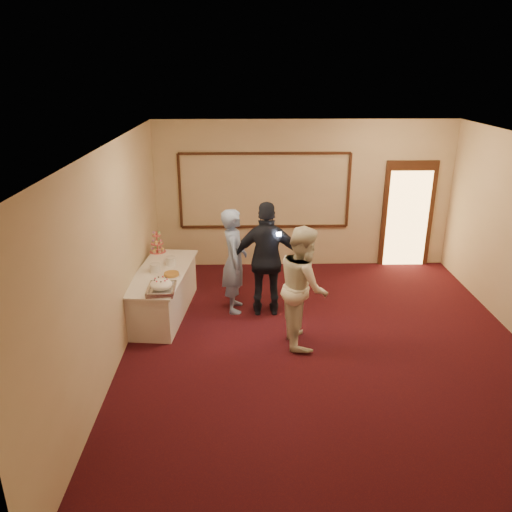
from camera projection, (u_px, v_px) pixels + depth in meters
The scene contains 14 objects.
floor at pixel (327, 351), 7.37m from camera, with size 7.00×7.00×0.00m, color black.
room_walls at pixel (335, 220), 6.65m from camera, with size 6.04×7.04×3.02m.
wall_molding at pixel (265, 191), 10.03m from camera, with size 3.45×0.04×1.55m.
doorway at pixel (407, 215), 10.26m from camera, with size 1.05×0.07×2.20m.
buffet_table at pixel (163, 292), 8.38m from camera, with size 1.03×2.18×0.77m.
pavlova_tray at pixel (161, 286), 7.47m from camera, with size 0.40×0.57×0.20m.
cupcake_stand at pixel (157, 244), 9.06m from camera, with size 0.29×0.29×0.43m.
plate_stack_a at pixel (155, 268), 8.21m from camera, with size 0.17×0.17×0.14m.
plate_stack_b at pixel (171, 261), 8.48m from camera, with size 0.17×0.17×0.15m.
tart at pixel (171, 275), 8.05m from camera, with size 0.28×0.28×0.06m.
man at pixel (234, 261), 8.34m from camera, with size 0.65×0.43×1.79m, color #7B98D0.
woman at pixel (303, 286), 7.34m from camera, with size 0.89×0.69×1.83m, color white.
guest at pixel (267, 260), 8.19m from camera, with size 1.14×0.47×1.94m, color black.
camera_flash at pixel (279, 234), 7.85m from camera, with size 0.07×0.04×0.05m, color white.
Camera 1 is at (-1.20, -6.36, 3.94)m, focal length 35.00 mm.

